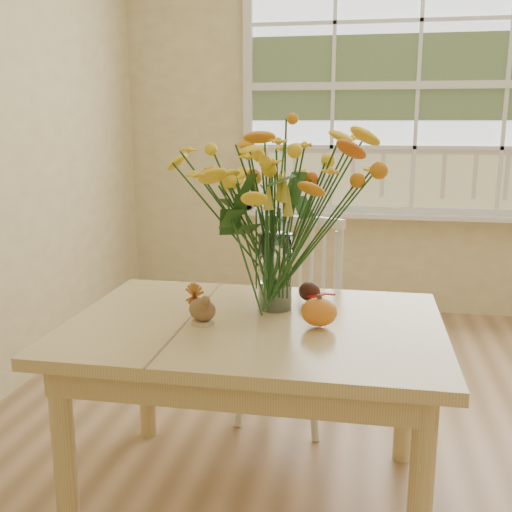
# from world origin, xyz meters

# --- Properties ---
(floor) EXTENTS (4.00, 4.50, 0.01)m
(floor) POSITION_xyz_m (0.00, 0.00, -0.01)
(floor) COLOR #946E47
(floor) RESTS_ON ground
(wall_back) EXTENTS (4.00, 0.02, 2.70)m
(wall_back) POSITION_xyz_m (0.00, 2.25, 1.35)
(wall_back) COLOR #D2BB86
(wall_back) RESTS_ON floor
(window) EXTENTS (2.42, 0.12, 1.74)m
(window) POSITION_xyz_m (0.00, 2.21, 1.53)
(window) COLOR silver
(window) RESTS_ON wall_back
(dining_table) EXTENTS (1.24, 0.89, 0.66)m
(dining_table) POSITION_xyz_m (-0.65, -0.08, 0.57)
(dining_table) COLOR tan
(dining_table) RESTS_ON floor
(windsor_chair) EXTENTS (0.47, 0.46, 0.88)m
(windsor_chair) POSITION_xyz_m (-0.60, 0.61, 0.50)
(windsor_chair) COLOR white
(windsor_chair) RESTS_ON floor
(flower_vase) EXTENTS (0.56, 0.56, 0.67)m
(flower_vase) POSITION_xyz_m (-0.61, 0.07, 1.07)
(flower_vase) COLOR white
(flower_vase) RESTS_ON dining_table
(pumpkin) EXTENTS (0.12, 0.12, 0.09)m
(pumpkin) POSITION_xyz_m (-0.43, -0.10, 0.71)
(pumpkin) COLOR orange
(pumpkin) RESTS_ON dining_table
(turkey_figurine) EXTENTS (0.11, 0.10, 0.12)m
(turkey_figurine) POSITION_xyz_m (-0.82, -0.14, 0.71)
(turkey_figurine) COLOR #CCB78C
(turkey_figurine) RESTS_ON dining_table
(dark_gourd) EXTENTS (0.13, 0.08, 0.07)m
(dark_gourd) POSITION_xyz_m (-0.49, 0.17, 0.70)
(dark_gourd) COLOR #38160F
(dark_gourd) RESTS_ON dining_table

